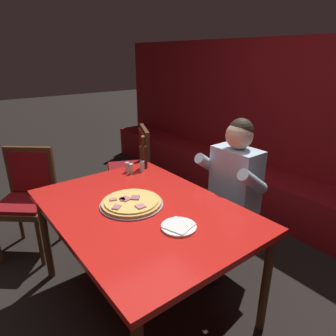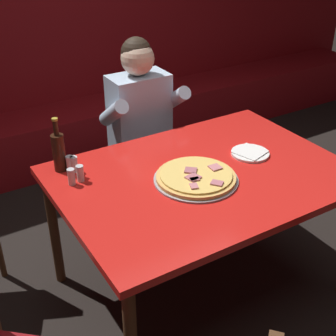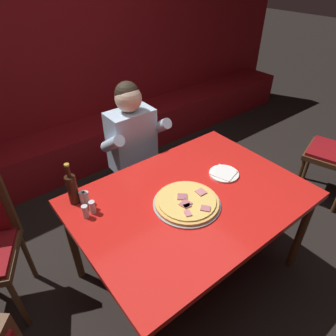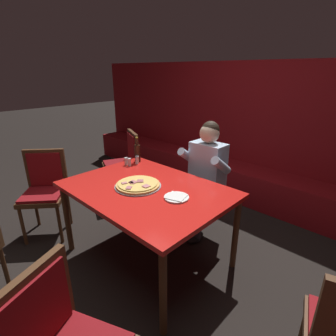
{
  "view_description": "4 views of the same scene",
  "coord_description": "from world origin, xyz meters",
  "px_view_note": "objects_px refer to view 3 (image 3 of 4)",
  "views": [
    {
      "loc": [
        1.49,
        -0.94,
        1.73
      ],
      "look_at": [
        -0.08,
        0.28,
        0.96
      ],
      "focal_mm": 32.0,
      "sensor_mm": 36.0,
      "label": 1
    },
    {
      "loc": [
        -1.23,
        -1.67,
        2.0
      ],
      "look_at": [
        -0.2,
        0.01,
        0.86
      ],
      "focal_mm": 50.0,
      "sensor_mm": 36.0,
      "label": 2
    },
    {
      "loc": [
        -1.02,
        -1.06,
        2.05
      ],
      "look_at": [
        0.03,
        0.28,
        0.83
      ],
      "focal_mm": 32.0,
      "sensor_mm": 36.0,
      "label": 3
    },
    {
      "loc": [
        1.64,
        -1.43,
        1.78
      ],
      "look_at": [
        0.12,
        0.16,
        0.95
      ],
      "focal_mm": 28.0,
      "sensor_mm": 36.0,
      "label": 4
    }
  ],
  "objects_px": {
    "plate_white_paper": "(224,174)",
    "shaker_oregano": "(86,198)",
    "shaker_black_pepper": "(82,198)",
    "pizza": "(187,202)",
    "diner_seated_blue_shirt": "(138,151)",
    "shaker_red_pepper_flakes": "(85,212)",
    "beer_bottle": "(72,188)",
    "shaker_parmesan": "(92,208)",
    "main_dining_table": "(191,204)"
  },
  "relations": [
    {
      "from": "shaker_red_pepper_flakes",
      "to": "diner_seated_blue_shirt",
      "type": "distance_m",
      "value": 0.86
    },
    {
      "from": "pizza",
      "to": "diner_seated_blue_shirt",
      "type": "bearing_deg",
      "value": 79.23
    },
    {
      "from": "main_dining_table",
      "to": "pizza",
      "type": "relative_size",
      "value": 3.49
    },
    {
      "from": "shaker_parmesan",
      "to": "diner_seated_blue_shirt",
      "type": "relative_size",
      "value": 0.07
    },
    {
      "from": "beer_bottle",
      "to": "shaker_red_pepper_flakes",
      "type": "bearing_deg",
      "value": -91.25
    },
    {
      "from": "plate_white_paper",
      "to": "shaker_oregano",
      "type": "distance_m",
      "value": 0.95
    },
    {
      "from": "shaker_black_pepper",
      "to": "diner_seated_blue_shirt",
      "type": "relative_size",
      "value": 0.07
    },
    {
      "from": "shaker_black_pepper",
      "to": "shaker_parmesan",
      "type": "height_order",
      "value": "same"
    },
    {
      "from": "plate_white_paper",
      "to": "shaker_black_pepper",
      "type": "bearing_deg",
      "value": 159.33
    },
    {
      "from": "beer_bottle",
      "to": "shaker_black_pepper",
      "type": "relative_size",
      "value": 3.4
    },
    {
      "from": "plate_white_paper",
      "to": "shaker_oregano",
      "type": "bearing_deg",
      "value": 159.9
    },
    {
      "from": "shaker_black_pepper",
      "to": "shaker_oregano",
      "type": "bearing_deg",
      "value": -43.43
    },
    {
      "from": "shaker_oregano",
      "to": "diner_seated_blue_shirt",
      "type": "bearing_deg",
      "value": 31.73
    },
    {
      "from": "shaker_oregano",
      "to": "diner_seated_blue_shirt",
      "type": "xyz_separation_m",
      "value": [
        0.64,
        0.39,
        -0.1
      ]
    },
    {
      "from": "pizza",
      "to": "plate_white_paper",
      "type": "height_order",
      "value": "pizza"
    },
    {
      "from": "beer_bottle",
      "to": "shaker_black_pepper",
      "type": "xyz_separation_m",
      "value": [
        0.04,
        -0.04,
        -0.07
      ]
    },
    {
      "from": "diner_seated_blue_shirt",
      "to": "plate_white_paper",
      "type": "bearing_deg",
      "value": -70.2
    },
    {
      "from": "beer_bottle",
      "to": "shaker_oregano",
      "type": "height_order",
      "value": "beer_bottle"
    },
    {
      "from": "diner_seated_blue_shirt",
      "to": "main_dining_table",
      "type": "bearing_deg",
      "value": -96.02
    },
    {
      "from": "shaker_black_pepper",
      "to": "shaker_oregano",
      "type": "relative_size",
      "value": 1.0
    },
    {
      "from": "plate_white_paper",
      "to": "beer_bottle",
      "type": "distance_m",
      "value": 1.03
    },
    {
      "from": "shaker_black_pepper",
      "to": "shaker_red_pepper_flakes",
      "type": "relative_size",
      "value": 1.0
    },
    {
      "from": "diner_seated_blue_shirt",
      "to": "beer_bottle",
      "type": "bearing_deg",
      "value": -153.88
    },
    {
      "from": "beer_bottle",
      "to": "plate_white_paper",
      "type": "bearing_deg",
      "value": -21.92
    },
    {
      "from": "beer_bottle",
      "to": "shaker_parmesan",
      "type": "distance_m",
      "value": 0.18
    },
    {
      "from": "plate_white_paper",
      "to": "diner_seated_blue_shirt",
      "type": "bearing_deg",
      "value": 109.8
    },
    {
      "from": "plate_white_paper",
      "to": "shaker_black_pepper",
      "type": "distance_m",
      "value": 0.98
    },
    {
      "from": "plate_white_paper",
      "to": "beer_bottle",
      "type": "height_order",
      "value": "beer_bottle"
    },
    {
      "from": "diner_seated_blue_shirt",
      "to": "shaker_red_pepper_flakes",
      "type": "bearing_deg",
      "value": -144.03
    },
    {
      "from": "beer_bottle",
      "to": "shaker_red_pepper_flakes",
      "type": "distance_m",
      "value": 0.18
    },
    {
      "from": "plate_white_paper",
      "to": "shaker_red_pepper_flakes",
      "type": "xyz_separation_m",
      "value": [
        -0.95,
        0.22,
        0.03
      ]
    },
    {
      "from": "pizza",
      "to": "shaker_red_pepper_flakes",
      "type": "distance_m",
      "value": 0.62
    },
    {
      "from": "shaker_oregano",
      "to": "diner_seated_blue_shirt",
      "type": "relative_size",
      "value": 0.07
    },
    {
      "from": "beer_bottle",
      "to": "shaker_black_pepper",
      "type": "bearing_deg",
      "value": -45.73
    },
    {
      "from": "main_dining_table",
      "to": "beer_bottle",
      "type": "bearing_deg",
      "value": 145.7
    },
    {
      "from": "pizza",
      "to": "shaker_black_pepper",
      "type": "height_order",
      "value": "shaker_black_pepper"
    },
    {
      "from": "pizza",
      "to": "shaker_black_pepper",
      "type": "distance_m",
      "value": 0.65
    },
    {
      "from": "diner_seated_blue_shirt",
      "to": "shaker_black_pepper",
      "type": "bearing_deg",
      "value": -150.05
    },
    {
      "from": "plate_white_paper",
      "to": "shaker_oregano",
      "type": "height_order",
      "value": "shaker_oregano"
    },
    {
      "from": "main_dining_table",
      "to": "shaker_red_pepper_flakes",
      "type": "relative_size",
      "value": 17.24
    },
    {
      "from": "shaker_red_pepper_flakes",
      "to": "shaker_parmesan",
      "type": "bearing_deg",
      "value": 9.11
    },
    {
      "from": "shaker_oregano",
      "to": "shaker_parmesan",
      "type": "distance_m",
      "value": 0.1
    },
    {
      "from": "shaker_oregano",
      "to": "shaker_red_pepper_flakes",
      "type": "xyz_separation_m",
      "value": [
        -0.06,
        -0.11,
        0.0
      ]
    },
    {
      "from": "main_dining_table",
      "to": "beer_bottle",
      "type": "height_order",
      "value": "beer_bottle"
    },
    {
      "from": "beer_bottle",
      "to": "shaker_oregano",
      "type": "bearing_deg",
      "value": -45.01
    },
    {
      "from": "plate_white_paper",
      "to": "shaker_oregano",
      "type": "relative_size",
      "value": 2.44
    },
    {
      "from": "main_dining_table",
      "to": "shaker_black_pepper",
      "type": "xyz_separation_m",
      "value": [
        -0.57,
        0.38,
        0.11
      ]
    },
    {
      "from": "beer_bottle",
      "to": "diner_seated_blue_shirt",
      "type": "height_order",
      "value": "diner_seated_blue_shirt"
    },
    {
      "from": "beer_bottle",
      "to": "shaker_oregano",
      "type": "xyz_separation_m",
      "value": [
        0.05,
        -0.05,
        -0.07
      ]
    },
    {
      "from": "beer_bottle",
      "to": "shaker_black_pepper",
      "type": "height_order",
      "value": "beer_bottle"
    }
  ]
}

